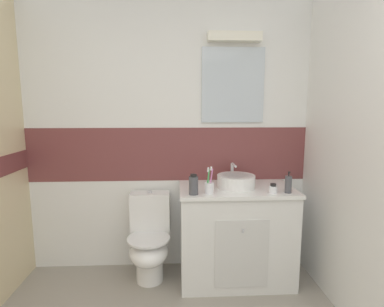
{
  "coord_description": "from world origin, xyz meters",
  "views": [
    {
      "loc": [
        0.08,
        -0.4,
        1.54
      ],
      "look_at": [
        0.19,
        1.84,
        1.19
      ],
      "focal_mm": 28.17,
      "sensor_mm": 36.0,
      "label": 1
    }
  ],
  "objects_px": {
    "hair_gel_jar": "(273,189)",
    "mouthwash_bottle": "(194,185)",
    "soap_dispenser": "(288,184)",
    "sink_basin": "(236,181)",
    "toothbrush_cup": "(209,186)",
    "toilet": "(150,240)"
  },
  "relations": [
    {
      "from": "sink_basin",
      "to": "mouthwash_bottle",
      "type": "relative_size",
      "value": 2.27
    },
    {
      "from": "toilet",
      "to": "soap_dispenser",
      "type": "xyz_separation_m",
      "value": [
        1.15,
        -0.23,
        0.56
      ]
    },
    {
      "from": "sink_basin",
      "to": "hair_gel_jar",
      "type": "xyz_separation_m",
      "value": [
        0.26,
        -0.2,
        -0.02
      ]
    },
    {
      "from": "sink_basin",
      "to": "mouthwash_bottle",
      "type": "distance_m",
      "value": 0.43
    },
    {
      "from": "sink_basin",
      "to": "toothbrush_cup",
      "type": "distance_m",
      "value": 0.31
    },
    {
      "from": "hair_gel_jar",
      "to": "soap_dispenser",
      "type": "bearing_deg",
      "value": 0.18
    },
    {
      "from": "sink_basin",
      "to": "hair_gel_jar",
      "type": "height_order",
      "value": "sink_basin"
    },
    {
      "from": "toilet",
      "to": "mouthwash_bottle",
      "type": "relative_size",
      "value": 4.73
    },
    {
      "from": "toothbrush_cup",
      "to": "mouthwash_bottle",
      "type": "height_order",
      "value": "toothbrush_cup"
    },
    {
      "from": "toilet",
      "to": "soap_dispenser",
      "type": "relative_size",
      "value": 4.34
    },
    {
      "from": "mouthwash_bottle",
      "to": "soap_dispenser",
      "type": "bearing_deg",
      "value": 0.45
    },
    {
      "from": "toothbrush_cup",
      "to": "hair_gel_jar",
      "type": "xyz_separation_m",
      "value": [
        0.52,
        -0.02,
        -0.02
      ]
    },
    {
      "from": "toothbrush_cup",
      "to": "mouthwash_bottle",
      "type": "distance_m",
      "value": 0.13
    },
    {
      "from": "sink_basin",
      "to": "toothbrush_cup",
      "type": "bearing_deg",
      "value": -144.99
    },
    {
      "from": "soap_dispenser",
      "to": "hair_gel_jar",
      "type": "xyz_separation_m",
      "value": [
        -0.12,
        -0.0,
        -0.04
      ]
    },
    {
      "from": "soap_dispenser",
      "to": "hair_gel_jar",
      "type": "distance_m",
      "value": 0.13
    },
    {
      "from": "toilet",
      "to": "hair_gel_jar",
      "type": "height_order",
      "value": "hair_gel_jar"
    },
    {
      "from": "toothbrush_cup",
      "to": "soap_dispenser",
      "type": "height_order",
      "value": "toothbrush_cup"
    },
    {
      "from": "mouthwash_bottle",
      "to": "sink_basin",
      "type": "bearing_deg",
      "value": 27.92
    },
    {
      "from": "sink_basin",
      "to": "soap_dispenser",
      "type": "xyz_separation_m",
      "value": [
        0.39,
        -0.2,
        0.01
      ]
    },
    {
      "from": "toilet",
      "to": "hair_gel_jar",
      "type": "distance_m",
      "value": 1.17
    },
    {
      "from": "hair_gel_jar",
      "to": "mouthwash_bottle",
      "type": "bearing_deg",
      "value": -179.5
    }
  ]
}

